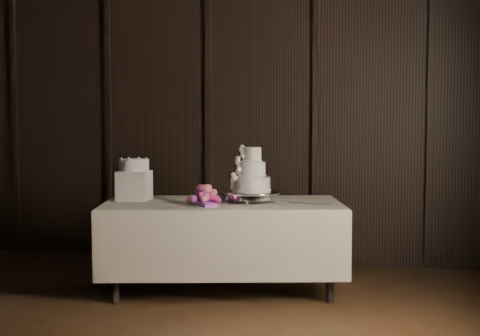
# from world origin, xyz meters

# --- Properties ---
(room) EXTENTS (6.08, 7.08, 3.08)m
(room) POSITION_xyz_m (0.00, 0.00, 1.50)
(room) COLOR black
(room) RESTS_ON ground
(display_table) EXTENTS (2.18, 1.47, 0.76)m
(display_table) POSITION_xyz_m (0.45, 2.24, 0.42)
(display_table) COLOR beige
(display_table) RESTS_ON ground
(cake_stand) EXTENTS (0.63, 0.63, 0.09)m
(cake_stand) POSITION_xyz_m (0.69, 2.30, 0.81)
(cake_stand) COLOR silver
(cake_stand) RESTS_ON display_table
(wedding_cake) EXTENTS (0.36, 0.31, 0.37)m
(wedding_cake) POSITION_xyz_m (0.67, 2.28, 1.00)
(wedding_cake) COLOR white
(wedding_cake) RESTS_ON cake_stand
(bouquet) EXTENTS (0.51, 0.49, 0.19)m
(bouquet) POSITION_xyz_m (0.34, 2.06, 0.83)
(bouquet) COLOR #B2426D
(bouquet) RESTS_ON display_table
(box_pedestal) EXTENTS (0.28, 0.28, 0.25)m
(box_pedestal) POSITION_xyz_m (-0.33, 2.23, 0.89)
(box_pedestal) COLOR white
(box_pedestal) RESTS_ON display_table
(small_cake) EXTENTS (0.30, 0.30, 0.10)m
(small_cake) POSITION_xyz_m (-0.33, 2.23, 1.06)
(small_cake) COLOR white
(small_cake) RESTS_ON box_pedestal
(cake_knife) EXTENTS (0.36, 0.13, 0.01)m
(cake_knife) POSITION_xyz_m (1.14, 2.27, 0.77)
(cake_knife) COLOR silver
(cake_knife) RESTS_ON display_table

